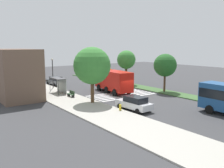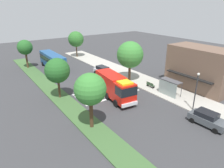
{
  "view_description": "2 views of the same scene",
  "coord_description": "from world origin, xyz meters",
  "px_view_note": "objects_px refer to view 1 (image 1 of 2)",
  "views": [
    {
      "loc": [
        -28.31,
        23.7,
        7.7
      ],
      "look_at": [
        3.17,
        0.78,
        1.63
      ],
      "focal_mm": 39.31,
      "sensor_mm": 36.0,
      "label": 1
    },
    {
      "loc": [
        27.89,
        -17.21,
        13.8
      ],
      "look_at": [
        1.71,
        1.08,
        1.27
      ],
      "focal_mm": 32.57,
      "sensor_mm": 36.0,
      "label": 2
    }
  ],
  "objects_px": {
    "median_tree_west": "(165,65)",
    "fire_hydrant": "(120,107)",
    "bus_stop_shelter": "(60,82)",
    "sidewalk_tree_west": "(92,66)",
    "sidewalk_tree_center": "(31,60)",
    "bench_near_shelter": "(71,94)",
    "parked_car_mid": "(55,81)",
    "fire_truck": "(112,80)",
    "street_lamp": "(53,70)",
    "median_tree_center": "(126,60)",
    "parked_car_west": "(134,103)"
  },
  "relations": [
    {
      "from": "median_tree_west",
      "to": "fire_hydrant",
      "type": "bearing_deg",
      "value": 111.33
    },
    {
      "from": "bus_stop_shelter",
      "to": "sidewalk_tree_west",
      "type": "distance_m",
      "value": 9.62
    },
    {
      "from": "sidewalk_tree_center",
      "to": "bench_near_shelter",
      "type": "bearing_deg",
      "value": 178.16
    },
    {
      "from": "sidewalk_tree_west",
      "to": "sidewalk_tree_center",
      "type": "xyz_separation_m",
      "value": [
        25.23,
        -0.0,
        -0.31
      ]
    },
    {
      "from": "parked_car_mid",
      "to": "fire_truck",
      "type": "bearing_deg",
      "value": -162.41
    },
    {
      "from": "fire_truck",
      "to": "median_tree_west",
      "type": "distance_m",
      "value": 9.1
    },
    {
      "from": "street_lamp",
      "to": "median_tree_center",
      "type": "height_order",
      "value": "median_tree_center"
    },
    {
      "from": "parked_car_mid",
      "to": "street_lamp",
      "type": "distance_m",
      "value": 4.41
    },
    {
      "from": "fire_truck",
      "to": "fire_hydrant",
      "type": "height_order",
      "value": "fire_truck"
    },
    {
      "from": "sidewalk_tree_west",
      "to": "median_tree_west",
      "type": "distance_m",
      "value": 14.04
    },
    {
      "from": "fire_truck",
      "to": "sidewalk_tree_west",
      "type": "bearing_deg",
      "value": 132.31
    },
    {
      "from": "sidewalk_tree_center",
      "to": "fire_hydrant",
      "type": "xyz_separation_m",
      "value": [
        -30.68,
        -0.5,
        -4.29
      ]
    },
    {
      "from": "parked_car_west",
      "to": "fire_hydrant",
      "type": "bearing_deg",
      "value": 68.21
    },
    {
      "from": "sidewalk_tree_west",
      "to": "sidewalk_tree_center",
      "type": "height_order",
      "value": "sidewalk_tree_west"
    },
    {
      "from": "fire_truck",
      "to": "street_lamp",
      "type": "distance_m",
      "value": 11.49
    },
    {
      "from": "street_lamp",
      "to": "sidewalk_tree_center",
      "type": "height_order",
      "value": "sidewalk_tree_center"
    },
    {
      "from": "parked_car_mid",
      "to": "bus_stop_shelter",
      "type": "xyz_separation_m",
      "value": [
        -8.5,
        2.88,
        0.99
      ]
    },
    {
      "from": "bench_near_shelter",
      "to": "median_tree_center",
      "type": "height_order",
      "value": "median_tree_center"
    },
    {
      "from": "bench_near_shelter",
      "to": "median_tree_west",
      "type": "height_order",
      "value": "median_tree_west"
    },
    {
      "from": "street_lamp",
      "to": "sidewalk_tree_west",
      "type": "relative_size",
      "value": 0.72
    },
    {
      "from": "sidewalk_tree_center",
      "to": "median_tree_center",
      "type": "relative_size",
      "value": 0.99
    },
    {
      "from": "parked_car_mid",
      "to": "bench_near_shelter",
      "type": "distance_m",
      "value": 12.83
    },
    {
      "from": "median_tree_center",
      "to": "fire_hydrant",
      "type": "distance_m",
      "value": 20.99
    },
    {
      "from": "bench_near_shelter",
      "to": "median_tree_center",
      "type": "bearing_deg",
      "value": -71.47
    },
    {
      "from": "fire_truck",
      "to": "fire_hydrant",
      "type": "bearing_deg",
      "value": 154.76
    },
    {
      "from": "fire_truck",
      "to": "sidewalk_tree_center",
      "type": "xyz_separation_m",
      "value": [
        20.18,
        6.98,
        2.69
      ]
    },
    {
      "from": "parked_car_west",
      "to": "fire_hydrant",
      "type": "relative_size",
      "value": 6.93
    },
    {
      "from": "sidewalk_tree_west",
      "to": "fire_hydrant",
      "type": "distance_m",
      "value": 7.15
    },
    {
      "from": "bus_stop_shelter",
      "to": "median_tree_center",
      "type": "xyz_separation_m",
      "value": [
        0.92,
        -14.7,
        3.08
      ]
    },
    {
      "from": "fire_truck",
      "to": "bench_near_shelter",
      "type": "distance_m",
      "value": 7.78
    },
    {
      "from": "fire_hydrant",
      "to": "median_tree_west",
      "type": "bearing_deg",
      "value": -68.67
    },
    {
      "from": "fire_hydrant",
      "to": "street_lamp",
      "type": "bearing_deg",
      "value": 0.29
    },
    {
      "from": "bench_near_shelter",
      "to": "sidewalk_tree_west",
      "type": "xyz_separation_m",
      "value": [
        -5.05,
        -0.65,
        4.5
      ]
    },
    {
      "from": "sidewalk_tree_west",
      "to": "fire_hydrant",
      "type": "height_order",
      "value": "sidewalk_tree_west"
    },
    {
      "from": "fire_truck",
      "to": "sidewalk_tree_center",
      "type": "bearing_deg",
      "value": 25.54
    },
    {
      "from": "bus_stop_shelter",
      "to": "sidewalk_tree_center",
      "type": "xyz_separation_m",
      "value": [
        16.18,
        -0.68,
        2.89
      ]
    },
    {
      "from": "street_lamp",
      "to": "sidewalk_tree_center",
      "type": "xyz_separation_m",
      "value": [
        10.85,
        0.4,
        1.41
      ]
    },
    {
      "from": "parked_car_mid",
      "to": "median_tree_center",
      "type": "relative_size",
      "value": 0.67
    },
    {
      "from": "bus_stop_shelter",
      "to": "sidewalk_tree_center",
      "type": "height_order",
      "value": "sidewalk_tree_center"
    },
    {
      "from": "fire_truck",
      "to": "parked_car_mid",
      "type": "height_order",
      "value": "fire_truck"
    },
    {
      "from": "parked_car_west",
      "to": "median_tree_west",
      "type": "height_order",
      "value": "median_tree_west"
    },
    {
      "from": "parked_car_west",
      "to": "parked_car_mid",
      "type": "relative_size",
      "value": 1.07
    },
    {
      "from": "sidewalk_tree_center",
      "to": "fire_hydrant",
      "type": "bearing_deg",
      "value": -179.07
    },
    {
      "from": "median_tree_center",
      "to": "fire_hydrant",
      "type": "relative_size",
      "value": 9.58
    },
    {
      "from": "bus_stop_shelter",
      "to": "fire_hydrant",
      "type": "bearing_deg",
      "value": -175.36
    },
    {
      "from": "parked_car_west",
      "to": "sidewalk_tree_center",
      "type": "distance_m",
      "value": 31.58
    },
    {
      "from": "parked_car_west",
      "to": "fire_hydrant",
      "type": "xyz_separation_m",
      "value": [
        0.58,
        1.7,
        -0.4
      ]
    },
    {
      "from": "median_tree_west",
      "to": "fire_hydrant",
      "type": "distance_m",
      "value": 15.07
    },
    {
      "from": "sidewalk_tree_west",
      "to": "fire_hydrant",
      "type": "xyz_separation_m",
      "value": [
        -5.45,
        -0.5,
        -4.6
      ]
    },
    {
      "from": "street_lamp",
      "to": "median_tree_west",
      "type": "height_order",
      "value": "median_tree_west"
    }
  ]
}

